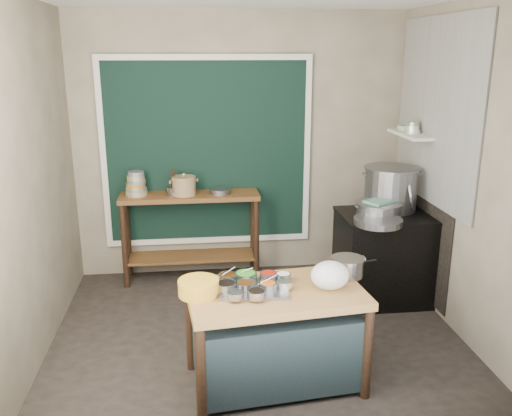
{
  "coord_description": "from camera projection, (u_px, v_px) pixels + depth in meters",
  "views": [
    {
      "loc": [
        -0.5,
        -4.25,
        2.39
      ],
      "look_at": [
        0.03,
        0.25,
        1.07
      ],
      "focal_mm": 38.0,
      "sensor_mm": 36.0,
      "label": 1
    }
  ],
  "objects": [
    {
      "name": "left_wall",
      "position": [
        30.0,
        184.0,
        4.18
      ],
      "size": [
        0.02,
        3.0,
        2.8
      ],
      "primitive_type": "cube",
      "color": "gray",
      "rests_on": "floor"
    },
    {
      "name": "stove_top",
      "position": [
        388.0,
        216.0,
        5.21
      ],
      "size": [
        0.92,
        0.69,
        0.03
      ],
      "primitive_type": "cube",
      "color": "black",
      "rests_on": "stove_block"
    },
    {
      "name": "floor",
      "position": [
        256.0,
        334.0,
        4.78
      ],
      "size": [
        3.5,
        3.0,
        0.02
      ],
      "primitive_type": "cube",
      "color": "#2E2723",
      "rests_on": "ground"
    },
    {
      "name": "stock_pot",
      "position": [
        391.0,
        188.0,
        5.3
      ],
      "size": [
        0.57,
        0.57,
        0.43
      ],
      "primitive_type": null,
      "rotation": [
        0.0,
        0.0,
        -0.05
      ],
      "color": "gray",
      "rests_on": "stove_top"
    },
    {
      "name": "green_cloth",
      "position": [
        379.0,
        201.0,
        5.06
      ],
      "size": [
        0.31,
        0.29,
        0.02
      ],
      "primitive_type": "cube",
      "rotation": [
        0.0,
        0.0,
        0.56
      ],
      "color": "slate",
      "rests_on": "steamer"
    },
    {
      "name": "tile_panel",
      "position": [
        436.0,
        112.0,
        4.98
      ],
      "size": [
        0.02,
        1.7,
        1.7
      ],
      "primitive_type": "cube",
      "color": "#B2B2AA",
      "rests_on": "right_wall"
    },
    {
      "name": "shallow_pan",
      "position": [
        378.0,
        221.0,
        4.89
      ],
      "size": [
        0.51,
        0.51,
        0.06
      ],
      "primitive_type": "cylinder",
      "rotation": [
        0.0,
        0.0,
        0.17
      ],
      "color": "gray",
      "rests_on": "stove_top"
    },
    {
      "name": "pot_lid",
      "position": [
        411.0,
        192.0,
        5.24
      ],
      "size": [
        0.25,
        0.41,
        0.39
      ],
      "primitive_type": "cylinder",
      "rotation": [
        0.0,
        1.36,
        -0.39
      ],
      "color": "gray",
      "rests_on": "stove_top"
    },
    {
      "name": "curtain_panel",
      "position": [
        207.0,
        152.0,
        5.76
      ],
      "size": [
        2.1,
        0.02,
        1.9
      ],
      "primitive_type": "cube",
      "color": "black",
      "rests_on": "back_wall"
    },
    {
      "name": "ceramic_crock",
      "position": [
        184.0,
        187.0,
        5.6
      ],
      "size": [
        0.31,
        0.31,
        0.18
      ],
      "primitive_type": null,
      "rotation": [
        0.0,
        0.0,
        0.22
      ],
      "color": "olive",
      "rests_on": "back_counter"
    },
    {
      "name": "prep_table",
      "position": [
        275.0,
        337.0,
        3.96
      ],
      "size": [
        1.32,
        0.85,
        0.75
      ],
      "primitive_type": "cube",
      "rotation": [
        0.0,
        0.0,
        0.1
      ],
      "color": "olive",
      "rests_on": "floor"
    },
    {
      "name": "steamer",
      "position": [
        379.0,
        210.0,
        5.09
      ],
      "size": [
        0.49,
        0.49,
        0.15
      ],
      "primitive_type": null,
      "rotation": [
        0.0,
        0.0,
        0.1
      ],
      "color": "gray",
      "rests_on": "stove_top"
    },
    {
      "name": "bowl_stack",
      "position": [
        136.0,
        185.0,
        5.58
      ],
      "size": [
        0.23,
        0.23,
        0.26
      ],
      "color": "tan",
      "rests_on": "back_counter"
    },
    {
      "name": "utensil_cup",
      "position": [
        173.0,
        191.0,
        5.61
      ],
      "size": [
        0.17,
        0.17,
        0.09
      ],
      "primitive_type": "cylinder",
      "rotation": [
        0.0,
        0.0,
        -0.17
      ],
      "color": "gray",
      "rests_on": "back_counter"
    },
    {
      "name": "back_wall",
      "position": [
        240.0,
        147.0,
        5.82
      ],
      "size": [
        3.5,
        0.02,
        2.8
      ],
      "primitive_type": "cube",
      "color": "gray",
      "rests_on": "floor"
    },
    {
      "name": "plastic_bag_b",
      "position": [
        327.0,
        274.0,
        3.94
      ],
      "size": [
        0.25,
        0.24,
        0.15
      ],
      "primitive_type": "ellipsoid",
      "rotation": [
        0.0,
        0.0,
        -0.36
      ],
      "color": "white",
      "rests_on": "prep_table"
    },
    {
      "name": "shelf_bowl_green",
      "position": [
        404.0,
        128.0,
        5.46
      ],
      "size": [
        0.19,
        0.19,
        0.05
      ],
      "primitive_type": "cylinder",
      "rotation": [
        0.0,
        0.0,
        -0.39
      ],
      "color": "gray",
      "rests_on": "wall_shelf"
    },
    {
      "name": "wide_bowl",
      "position": [
        220.0,
        191.0,
        5.66
      ],
      "size": [
        0.25,
        0.25,
        0.05
      ],
      "primitive_type": "cylinder",
      "rotation": [
        0.0,
        0.0,
        0.16
      ],
      "color": "gray",
      "rests_on": "back_counter"
    },
    {
      "name": "curtain_frame",
      "position": [
        207.0,
        153.0,
        5.75
      ],
      "size": [
        2.22,
        0.03,
        2.02
      ],
      "primitive_type": null,
      "color": "beige",
      "rests_on": "back_wall"
    },
    {
      "name": "back_counter",
      "position": [
        191.0,
        237.0,
        5.8
      ],
      "size": [
        1.45,
        0.4,
        0.95
      ],
      "primitive_type": "cube",
      "color": "brown",
      "rests_on": "floor"
    },
    {
      "name": "soot_patch",
      "position": [
        422.0,
        227.0,
        5.4
      ],
      "size": [
        0.01,
        1.3,
        1.3
      ],
      "primitive_type": "cube",
      "color": "black",
      "rests_on": "right_wall"
    },
    {
      "name": "shelf_bowl_stack",
      "position": [
        412.0,
        128.0,
        5.28
      ],
      "size": [
        0.14,
        0.14,
        0.11
      ],
      "color": "silver",
      "rests_on": "wall_shelf"
    },
    {
      "name": "wall_shelf",
      "position": [
        410.0,
        134.0,
        5.32
      ],
      "size": [
        0.22,
        0.7,
        0.03
      ],
      "primitive_type": "cube",
      "color": "beige",
      "rests_on": "right_wall"
    },
    {
      "name": "plastic_bag_a",
      "position": [
        330.0,
        275.0,
        3.85
      ],
      "size": [
        0.31,
        0.28,
        0.21
      ],
      "primitive_type": "ellipsoid",
      "rotation": [
        0.0,
        0.0,
        0.17
      ],
      "color": "white",
      "rests_on": "prep_table"
    },
    {
      "name": "stove_block",
      "position": [
        385.0,
        258.0,
        5.33
      ],
      "size": [
        0.9,
        0.68,
        0.85
      ],
      "primitive_type": "cube",
      "color": "black",
      "rests_on": "floor"
    },
    {
      "name": "condiment_bowls",
      "position": [
        251.0,
        283.0,
        3.85
      ],
      "size": [
        0.56,
        0.43,
        0.06
      ],
      "color": "gray",
      "rests_on": "condiment_tray"
    },
    {
      "name": "saucepan",
      "position": [
        347.0,
        267.0,
        4.09
      ],
      "size": [
        0.32,
        0.32,
        0.14
      ],
      "primitive_type": null,
      "rotation": [
        0.0,
        0.0,
        0.27
      ],
      "color": "gray",
      "rests_on": "prep_table"
    },
    {
      "name": "right_wall",
      "position": [
        462.0,
        172.0,
        4.58
      ],
      "size": [
        0.02,
        3.0,
        2.8
      ],
      "primitive_type": "cube",
      "color": "gray",
      "rests_on": "floor"
    },
    {
      "name": "yellow_basin",
      "position": [
        199.0,
        287.0,
        3.77
      ],
      "size": [
        0.35,
        0.35,
        0.11
      ],
      "primitive_type": "cylinder",
      "rotation": [
        0.0,
        0.0,
        0.25
      ],
      "color": "yellow",
      "rests_on": "prep_table"
    },
    {
      "name": "condiment_tray",
      "position": [
        254.0,
        289.0,
        3.85
      ],
      "size": [
        0.52,
        0.39,
        0.02
      ],
      "primitive_type": "cube",
      "rotation": [
        0.0,
        0.0,
        -0.08
      ],
      "color": "gray",
      "rests_on": "prep_table"
    }
  ]
}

